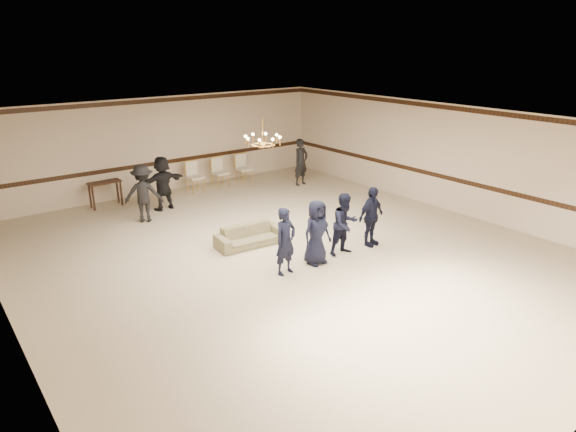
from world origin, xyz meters
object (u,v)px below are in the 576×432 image
at_px(chandelier, 263,132).
at_px(console_table, 106,194).
at_px(adult_left, 143,193).
at_px(boy_b, 317,232).
at_px(adult_mid, 163,183).
at_px(banquet_chair_left, 195,177).
at_px(banquet_chair_right, 244,168).
at_px(banquet_chair_mid, 220,173).
at_px(adult_right, 301,162).
at_px(boy_c, 345,224).
at_px(boy_d, 371,217).
at_px(boy_a, 285,241).
at_px(settee, 250,235).

distance_m(chandelier, console_table, 6.38).
bearing_deg(adult_left, chandelier, 147.38).
relative_size(boy_b, adult_left, 0.92).
relative_size(adult_mid, banquet_chair_left, 1.62).
xyz_separation_m(chandelier, banquet_chair_right, (2.76, 5.24, -2.36)).
xyz_separation_m(chandelier, banquet_chair_mid, (1.76, 5.24, -2.36)).
distance_m(chandelier, adult_right, 5.96).
relative_size(boy_c, boy_d, 1.00).
bearing_deg(banquet_chair_left, boy_b, -97.40).
xyz_separation_m(chandelier, banquet_chair_left, (0.76, 5.24, -2.36)).
bearing_deg(adult_left, adult_mid, -112.65).
bearing_deg(adult_left, banquet_chair_left, -114.90).
bearing_deg(adult_left, console_table, -48.35).
distance_m(boy_a, banquet_chair_right, 7.82).
bearing_deg(settee, banquet_chair_mid, 72.49).
height_order(boy_d, adult_right, adult_right).
distance_m(adult_right, banquet_chair_right, 2.13).
bearing_deg(settee, adult_right, 43.41).
bearing_deg(console_table, banquet_chair_mid, -4.45).
bearing_deg(settee, banquet_chair_left, 82.55).
xyz_separation_m(adult_mid, console_table, (-1.34, 1.34, -0.43)).
xyz_separation_m(boy_b, adult_mid, (-1.14, 5.89, 0.07)).
distance_m(boy_b, adult_right, 6.77).
distance_m(boy_b, boy_d, 1.80).
bearing_deg(chandelier, adult_left, 117.91).
height_order(boy_a, adult_right, adult_right).
xyz_separation_m(settee, adult_mid, (-0.52, 4.03, 0.58)).
relative_size(boy_b, banquet_chair_mid, 1.49).
relative_size(boy_d, adult_mid, 0.92).
distance_m(boy_d, adult_right, 5.90).
height_order(chandelier, banquet_chair_mid, chandelier).
bearing_deg(boy_b, settee, 106.58).
distance_m(adult_left, banquet_chair_left, 3.17).
bearing_deg(adult_mid, console_table, -50.17).
distance_m(boy_a, console_table, 7.41).
distance_m(banquet_chair_left, console_table, 3.01).
bearing_deg(adult_left, boy_a, 131.82).
height_order(adult_mid, banquet_chair_mid, adult_mid).
height_order(boy_c, adult_left, adult_left).
bearing_deg(boy_a, adult_right, 40.84).
height_order(boy_b, banquet_chair_left, boy_b).
bearing_deg(adult_mid, chandelier, 97.16).
xyz_separation_m(boy_a, adult_right, (4.86, 5.49, 0.07)).
bearing_deg(boy_a, banquet_chair_right, 56.39).
bearing_deg(boy_a, console_table, 94.67).
bearing_deg(banquet_chair_right, console_table, 176.82).
bearing_deg(chandelier, boy_c, -57.61).
distance_m(adult_right, banquet_chair_left, 3.78).
distance_m(boy_c, boy_d, 0.90).
bearing_deg(banquet_chair_left, settee, -105.60).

